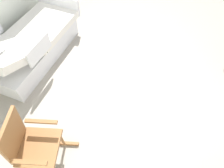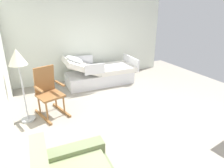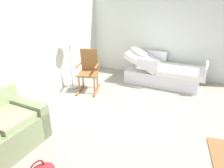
# 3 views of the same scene
# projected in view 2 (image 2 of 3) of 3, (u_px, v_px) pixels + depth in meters

# --- Properties ---
(ground_plane) EXTENTS (6.80, 6.80, 0.00)m
(ground_plane) POSITION_uv_depth(u_px,v_px,m) (137.00, 115.00, 4.20)
(ground_plane) COLOR gray
(side_wall) EXTENTS (0.10, 5.00, 2.70)m
(side_wall) POSITION_uv_depth(u_px,v_px,m) (90.00, 35.00, 6.01)
(side_wall) COLOR silver
(side_wall) RESTS_ON ground
(hospital_bed) EXTENTS (1.07, 2.13, 0.98)m
(hospital_bed) POSITION_uv_depth(u_px,v_px,m) (99.00, 74.00, 5.84)
(hospital_bed) COLOR silver
(hospital_bed) RESTS_ON ground
(rocking_chair) EXTENTS (0.86, 0.67, 1.05)m
(rocking_chair) POSITION_uv_depth(u_px,v_px,m) (48.00, 92.00, 4.10)
(rocking_chair) COLOR brown
(rocking_chair) RESTS_ON ground
(floor_lamp) EXTENTS (0.34, 0.34, 1.48)m
(floor_lamp) POSITION_uv_depth(u_px,v_px,m) (18.00, 62.00, 3.58)
(floor_lamp) COLOR #B2B5BA
(floor_lamp) RESTS_ON ground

